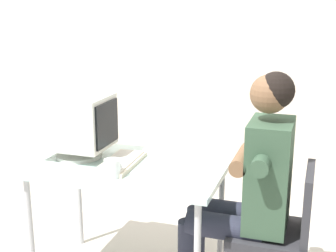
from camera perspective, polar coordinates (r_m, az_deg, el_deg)
wall_back at (r=3.83m, az=7.65°, el=12.45°), size 8.00×0.10×3.00m
desk at (r=2.76m, az=-4.87°, el=-5.85°), size 1.12×0.69×0.75m
crt_monitor at (r=2.84m, az=-10.91°, el=0.41°), size 0.39×0.32×0.38m
keyboard at (r=2.72m, az=-5.77°, el=-4.43°), size 0.19×0.42×0.03m
office_chair at (r=2.65m, az=13.57°, el=-11.98°), size 0.42×0.42×0.83m
person_seated at (r=2.57m, az=9.76°, el=-6.89°), size 0.71×0.54×1.32m
desk_mug at (r=2.53m, az=-6.77°, el=-5.13°), size 0.09×0.10×0.10m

